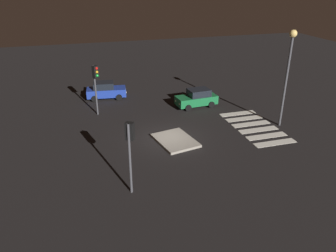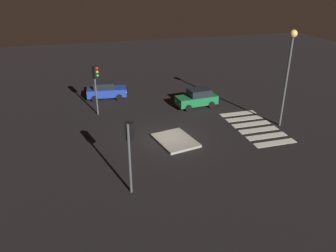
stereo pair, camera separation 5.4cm
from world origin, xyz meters
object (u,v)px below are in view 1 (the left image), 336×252
at_px(street_lamp, 289,62).
at_px(car_blue, 106,90).
at_px(traffic_island, 175,140).
at_px(car_green, 197,98).
at_px(traffic_light_north, 96,78).
at_px(traffic_light_west, 130,140).

bearing_deg(street_lamp, car_blue, 50.62).
distance_m(traffic_island, street_lamp, 10.18).
height_order(traffic_island, street_lamp, street_lamp).
relative_size(car_green, traffic_light_north, 0.90).
bearing_deg(traffic_light_west, traffic_island, -5.75).
distance_m(traffic_light_north, street_lamp, 15.13).
relative_size(traffic_island, traffic_light_west, 0.89).
bearing_deg(car_green, traffic_light_north, -7.99).
bearing_deg(traffic_light_north, traffic_island, -0.61).
relative_size(traffic_island, street_lamp, 0.50).
height_order(traffic_light_north, street_lamp, street_lamp).
bearing_deg(traffic_light_west, car_green, -2.49).
relative_size(car_green, traffic_light_west, 0.93).
xyz_separation_m(traffic_light_north, street_lamp, (-6.27, -13.64, 1.85)).
height_order(car_blue, traffic_light_west, traffic_light_west).
bearing_deg(car_green, traffic_island, 52.31).
bearing_deg(traffic_light_west, car_blue, 31.87).
height_order(car_blue, street_lamp, street_lamp).
relative_size(car_green, street_lamp, 0.52).
height_order(car_green, traffic_light_north, traffic_light_north).
distance_m(car_blue, traffic_light_north, 4.83).
relative_size(traffic_island, car_blue, 0.95).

